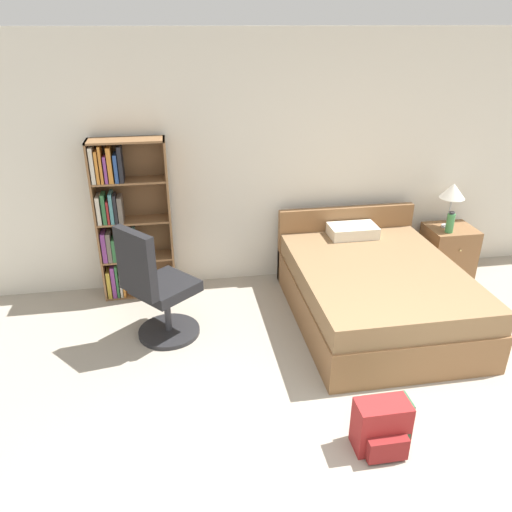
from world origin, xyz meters
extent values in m
cube|color=silver|center=(0.00, 3.23, 1.30)|extent=(9.00, 0.06, 2.60)
cube|color=brown|center=(-1.93, 3.02, 0.82)|extent=(0.02, 0.27, 1.64)
cube|color=brown|center=(-1.22, 3.02, 0.82)|extent=(0.02, 0.27, 1.64)
cube|color=brown|center=(-1.57, 3.15, 0.82)|extent=(0.73, 0.01, 1.64)
cube|color=brown|center=(-1.57, 3.02, 0.01)|extent=(0.69, 0.25, 0.02)
cube|color=gold|center=(-1.89, 2.98, 0.17)|extent=(0.04, 0.16, 0.30)
cube|color=#7A387F|center=(-1.84, 2.99, 0.19)|extent=(0.04, 0.17, 0.35)
cube|color=#2D6638|center=(-1.80, 2.99, 0.20)|extent=(0.02, 0.18, 0.36)
cube|color=beige|center=(-1.77, 3.00, 0.15)|extent=(0.02, 0.19, 0.26)
cube|color=orange|center=(-1.74, 3.01, 0.17)|extent=(0.02, 0.21, 0.30)
cube|color=brown|center=(-1.57, 3.02, 0.42)|extent=(0.69, 0.25, 0.02)
cube|color=#7A387F|center=(-1.88, 3.00, 0.58)|extent=(0.04, 0.20, 0.31)
cube|color=#665B51|center=(-1.84, 2.98, 0.58)|extent=(0.04, 0.16, 0.31)
cube|color=#2D6638|center=(-1.79, 2.98, 0.55)|extent=(0.03, 0.16, 0.24)
cube|color=beige|center=(-1.75, 2.99, 0.59)|extent=(0.03, 0.18, 0.32)
cube|color=navy|center=(-1.71, 3.00, 0.60)|extent=(0.02, 0.21, 0.35)
cube|color=black|center=(-1.67, 2.99, 0.56)|extent=(0.02, 0.18, 0.26)
cube|color=beige|center=(-1.63, 2.98, 0.57)|extent=(0.04, 0.17, 0.29)
cube|color=teal|center=(-1.59, 2.97, 0.60)|extent=(0.03, 0.15, 0.33)
cube|color=brown|center=(-1.57, 3.02, 0.83)|extent=(0.69, 0.25, 0.02)
cube|color=beige|center=(-1.89, 3.00, 0.98)|extent=(0.04, 0.19, 0.28)
cube|color=#2D6638|center=(-1.84, 2.99, 0.99)|extent=(0.04, 0.17, 0.30)
cube|color=maroon|center=(-1.80, 2.97, 0.96)|extent=(0.02, 0.15, 0.23)
cube|color=teal|center=(-1.77, 3.00, 0.99)|extent=(0.03, 0.21, 0.30)
cube|color=black|center=(-1.73, 2.98, 0.98)|extent=(0.03, 0.15, 0.29)
cube|color=#665B51|center=(-1.68, 2.99, 0.97)|extent=(0.04, 0.18, 0.26)
cube|color=brown|center=(-1.57, 3.02, 1.24)|extent=(0.69, 0.25, 0.02)
cube|color=beige|center=(-1.89, 3.00, 1.42)|extent=(0.04, 0.19, 0.34)
cube|color=orange|center=(-1.85, 2.99, 1.40)|extent=(0.03, 0.18, 0.31)
cube|color=orange|center=(-1.81, 2.99, 1.43)|extent=(0.02, 0.18, 0.35)
cube|color=#7A387F|center=(-1.77, 2.98, 1.38)|extent=(0.03, 0.17, 0.26)
cube|color=orange|center=(-1.73, 3.00, 1.42)|extent=(0.04, 0.20, 0.34)
cube|color=navy|center=(-1.68, 2.99, 1.38)|extent=(0.03, 0.18, 0.27)
cube|color=black|center=(-1.63, 3.00, 1.42)|extent=(0.04, 0.21, 0.34)
cube|color=brown|center=(-1.57, 3.02, 1.63)|extent=(0.73, 0.27, 0.02)
cube|color=brown|center=(0.68, 2.11, 0.18)|extent=(1.50, 1.97, 0.37)
cube|color=olive|center=(0.68, 2.11, 0.47)|extent=(1.47, 1.93, 0.21)
cube|color=brown|center=(0.68, 3.05, 0.41)|extent=(1.50, 0.08, 0.82)
cube|color=silver|center=(0.68, 2.84, 0.63)|extent=(0.50, 0.30, 0.12)
cylinder|color=#232326|center=(-1.29, 2.20, 0.02)|extent=(0.57, 0.57, 0.04)
cylinder|color=#333338|center=(-1.29, 2.20, 0.24)|extent=(0.06, 0.06, 0.40)
cube|color=black|center=(-1.29, 2.20, 0.49)|extent=(0.68, 0.68, 0.10)
cube|color=black|center=(-1.51, 2.02, 0.83)|extent=(0.34, 0.39, 0.58)
cube|color=brown|center=(1.84, 2.88, 0.29)|extent=(0.51, 0.45, 0.58)
sphere|color=tan|center=(1.84, 2.64, 0.40)|extent=(0.02, 0.02, 0.02)
cylinder|color=#B2B2B7|center=(1.79, 2.91, 0.59)|extent=(0.12, 0.12, 0.02)
cylinder|color=#B2B2B7|center=(1.79, 2.91, 0.75)|extent=(0.02, 0.02, 0.32)
cone|color=silver|center=(1.79, 2.91, 0.99)|extent=(0.27, 0.27, 0.16)
cylinder|color=#3F8C4C|center=(1.74, 2.77, 0.68)|extent=(0.08, 0.08, 0.21)
cylinder|color=#2D2D33|center=(1.74, 2.77, 0.80)|extent=(0.05, 0.05, 0.02)
cube|color=#2D603D|center=(0.16, 0.62, 0.17)|extent=(0.31, 0.17, 0.34)
cube|color=#275234|center=(0.16, 0.51, 0.10)|extent=(0.23, 0.06, 0.15)
cube|color=maroon|center=(0.11, 0.58, 0.18)|extent=(0.36, 0.20, 0.37)
cube|color=maroon|center=(0.11, 0.44, 0.10)|extent=(0.27, 0.07, 0.17)
camera|label=1|loc=(-1.14, -1.78, 2.65)|focal=35.00mm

